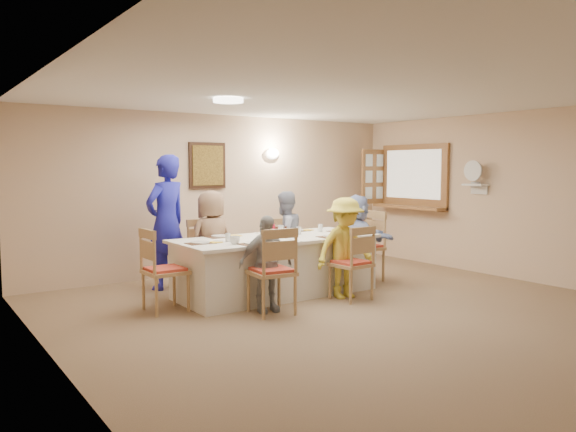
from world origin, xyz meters
TOP-DOWN VIEW (x-y plane):
  - ground at (0.00, 0.00)m, footprint 7.00×7.00m
  - room_walls at (0.00, 0.00)m, footprint 7.00×7.00m
  - wall_picture at (-0.30, 3.46)m, footprint 0.62×0.05m
  - wall_sconce at (0.90, 3.44)m, footprint 0.26×0.09m
  - ceiling_light at (-1.00, 1.50)m, footprint 0.36×0.36m
  - serving_hatch at (3.21, 2.40)m, footprint 0.06×1.50m
  - hatch_sill at (3.09, 2.40)m, footprint 0.30×1.50m
  - shutter_door at (2.95, 3.16)m, footprint 0.55×0.04m
  - fan_shelf at (3.13, 1.05)m, footprint 0.22×0.36m
  - desk_fan at (3.10, 1.05)m, footprint 0.30×0.30m
  - dining_table at (-0.24, 1.61)m, footprint 2.69×1.14m
  - chair_back_left at (-0.84, 2.41)m, footprint 0.47×0.47m
  - chair_back_right at (0.36, 2.41)m, footprint 0.44×0.44m
  - chair_front_left at (-0.84, 0.81)m, footprint 0.54×0.54m
  - chair_front_right at (0.36, 0.81)m, footprint 0.48×0.48m
  - chair_left_end at (-1.79, 1.61)m, footprint 0.48×0.48m
  - chair_right_end at (1.31, 1.61)m, footprint 0.53×0.53m
  - diner_back_left at (-0.84, 2.29)m, footprint 0.81×0.65m
  - diner_back_right at (0.36, 2.29)m, footprint 0.81×0.71m
  - diner_front_left at (-0.84, 0.93)m, footprint 0.73×0.45m
  - diner_front_right at (0.36, 0.93)m, footprint 0.93×0.64m
  - diner_right_end at (1.18, 1.61)m, footprint 1.20×0.41m
  - caregiver at (-1.29, 2.76)m, footprint 0.96×0.88m
  - placemat_fl at (-0.84, 1.19)m, footprint 0.35×0.26m
  - plate_fl at (-0.84, 1.19)m, footprint 0.25×0.25m
  - napkin_fl at (-0.66, 1.14)m, footprint 0.14×0.14m
  - placemat_fr at (0.36, 1.19)m, footprint 0.36×0.26m
  - plate_fr at (0.36, 1.19)m, footprint 0.23×0.23m
  - napkin_fr at (0.54, 1.14)m, footprint 0.14×0.14m
  - placemat_bl at (-0.84, 2.03)m, footprint 0.36×0.27m
  - plate_bl at (-0.84, 2.03)m, footprint 0.25×0.25m
  - napkin_bl at (-0.66, 1.98)m, footprint 0.15×0.15m
  - placemat_br at (0.36, 2.03)m, footprint 0.37×0.27m
  - plate_br at (0.36, 2.03)m, footprint 0.25×0.25m
  - napkin_br at (0.54, 1.98)m, footprint 0.14×0.14m
  - placemat_le at (-1.34, 1.61)m, footprint 0.32×0.24m
  - plate_le at (-1.34, 1.61)m, footprint 0.23×0.23m
  - napkin_le at (-1.16, 1.56)m, footprint 0.14×0.14m
  - placemat_re at (0.88, 1.61)m, footprint 0.36×0.27m
  - plate_re at (0.88, 1.61)m, footprint 0.23×0.23m
  - napkin_re at (1.06, 1.56)m, footprint 0.14×0.14m
  - teacup_a at (-1.03, 1.32)m, footprint 0.15×0.15m
  - teacup_b at (0.17, 2.12)m, footprint 0.09×0.09m
  - bowl_a at (-0.52, 1.33)m, footprint 0.29×0.29m
  - bowl_b at (0.14, 1.87)m, footprint 0.26×0.26m
  - condiment_ketchup at (-0.30, 1.62)m, footprint 0.16×0.16m
  - condiment_brown at (-0.23, 1.69)m, footprint 0.09×0.09m
  - condiment_malt at (-0.13, 1.55)m, footprint 0.19×0.19m
  - drinking_glass at (-0.39, 1.66)m, footprint 0.06×0.06m

SIDE VIEW (x-z plane):
  - ground at x=0.00m, z-range 0.00..0.00m
  - dining_table at x=-0.24m, z-range 0.00..0.76m
  - chair_back_right at x=0.36m, z-range 0.00..0.90m
  - chair_front_right at x=0.36m, z-range 0.00..0.95m
  - chair_back_left at x=-0.84m, z-range 0.00..0.96m
  - chair_left_end at x=-1.79m, z-range 0.00..0.98m
  - chair_front_left at x=-0.84m, z-range 0.00..1.01m
  - chair_right_end at x=1.31m, z-range 0.00..1.03m
  - diner_front_left at x=-0.84m, z-range 0.00..1.12m
  - diner_right_end at x=1.18m, z-range 0.00..1.28m
  - diner_front_right at x=0.36m, z-range 0.00..1.29m
  - diner_back_right at x=0.36m, z-range 0.00..1.32m
  - diner_back_left at x=-0.84m, z-range 0.00..1.36m
  - placemat_fl at x=-0.84m, z-range 0.76..0.77m
  - placemat_fr at x=0.36m, z-range 0.76..0.77m
  - placemat_bl at x=-0.84m, z-range 0.76..0.77m
  - placemat_br at x=0.36m, z-range 0.76..0.77m
  - placemat_le at x=-1.34m, z-range 0.76..0.77m
  - placemat_re at x=0.88m, z-range 0.76..0.77m
  - napkin_fl at x=-0.66m, z-range 0.77..0.77m
  - napkin_fr at x=0.54m, z-range 0.77..0.77m
  - napkin_bl at x=-0.66m, z-range 0.77..0.77m
  - napkin_br at x=0.54m, z-range 0.77..0.77m
  - napkin_le at x=-1.16m, z-range 0.77..0.77m
  - napkin_re at x=1.06m, z-range 0.77..0.77m
  - plate_fl at x=-0.84m, z-range 0.77..0.78m
  - plate_fr at x=0.36m, z-range 0.77..0.78m
  - plate_bl at x=-0.84m, z-range 0.77..0.78m
  - plate_br at x=0.36m, z-range 0.77..0.78m
  - plate_le at x=-1.34m, z-range 0.77..0.78m
  - plate_re at x=0.88m, z-range 0.77..0.78m
  - bowl_a at x=-0.52m, z-range 0.76..0.82m
  - bowl_b at x=0.14m, z-range 0.76..0.82m
  - teacup_b at x=0.17m, z-range 0.76..0.84m
  - teacup_a at x=-1.03m, z-range 0.76..0.86m
  - drinking_glass at x=-0.39m, z-range 0.77..0.86m
  - condiment_malt at x=-0.13m, z-range 0.76..0.90m
  - condiment_brown at x=-0.23m, z-range 0.76..0.94m
  - condiment_ketchup at x=-0.30m, z-range 0.76..1.00m
  - caregiver at x=-1.29m, z-range 0.00..1.85m
  - hatch_sill at x=3.09m, z-range 0.95..1.00m
  - fan_shelf at x=3.13m, z-range 1.39..1.41m
  - serving_hatch at x=3.21m, z-range 0.92..2.08m
  - shutter_door at x=2.95m, z-range 1.00..2.00m
  - room_walls at x=0.00m, z-range -1.99..5.01m
  - desk_fan at x=3.10m, z-range 1.41..1.69m
  - wall_picture at x=-0.30m, z-range 1.34..2.06m
  - wall_sconce at x=0.90m, z-range 1.81..1.99m
  - ceiling_light at x=-1.00m, z-range 2.45..2.50m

